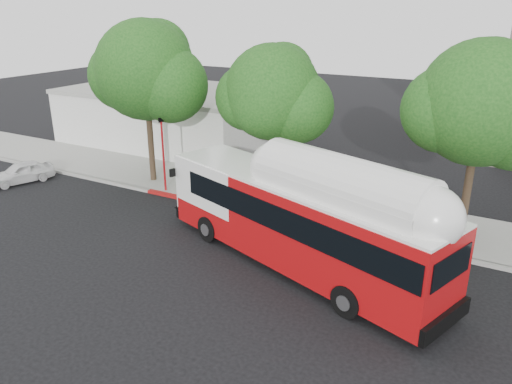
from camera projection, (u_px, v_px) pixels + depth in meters
ground at (230, 249)px, 22.61m from camera, size 120.00×120.00×0.00m
sidewalk at (291, 201)px, 27.91m from camera, size 60.00×5.00×0.15m
curb_strip at (269, 217)px, 25.78m from camera, size 60.00×0.30×0.15m
red_curb_segment at (221, 206)px, 27.13m from camera, size 10.00×0.32×0.16m
street_tree_left at (153, 75)px, 28.71m from camera, size 6.67×5.80×9.74m
street_tree_mid at (280, 97)px, 25.77m from camera, size 5.75×5.00×8.62m
street_tree_right at (492, 109)px, 20.94m from camera, size 6.21×5.40×9.18m
low_commercial_bldg at (172, 115)px, 39.66m from camera, size 16.20×10.20×4.25m
transit_bus at (298, 223)px, 20.41m from camera, size 14.39×7.13×4.25m
parked_car at (22, 172)px, 30.87m from camera, size 4.08×2.76×1.29m
signal_pole at (163, 155)px, 28.58m from camera, size 0.13×0.42×4.47m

